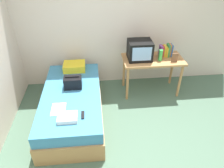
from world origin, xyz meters
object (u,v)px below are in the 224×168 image
Objects in this scene: pillow at (74,67)px; handbag at (73,82)px; bed at (73,105)px; water_bottle at (161,55)px; book_row at (166,51)px; tv at (140,50)px; magazine at (58,109)px; folded_towel at (67,117)px; picture_frame at (175,58)px; remote_dark at (83,115)px; desk at (152,63)px.

handbag is at bearing -89.00° from pillow.
handbag is (0.03, 0.16, 0.37)m from bed.
water_bottle is 0.87× the size of book_row.
tv is 1.05× the size of pillow.
bed is 0.52m from magazine.
folded_towel is (-0.04, -0.80, -0.07)m from handbag.
folded_towel is at bearing -149.82° from picture_frame.
pillow is 1.44× the size of magazine.
folded_towel is at bearing -92.77° from handbag.
handbag reaches higher than remote_dark.
bed is 1.72× the size of desk.
water_bottle is 0.74× the size of magazine.
magazine is at bearing -150.09° from book_row.
book_row is at bearing 18.83° from desk.
handbag is 0.80m from folded_towel.
book_row is at bearing 21.88° from bed.
folded_towel is (-1.56, -1.27, -0.11)m from desk.
desk is at bearing 42.27° from remote_dark.
desk is 0.35m from book_row.
desk is 1.59m from handbag.
handbag reaches higher than magazine.
picture_frame is 0.58× the size of magazine.
desk is 0.43m from picture_frame.
pillow is 0.61m from handbag.
water_bottle is at bearing 162.80° from picture_frame.
tv is 2.61× the size of picture_frame.
tv reaches higher than book_row.
handbag is at bearing -162.52° from desk.
desk is (1.55, 0.64, 0.40)m from bed.
picture_frame reaches higher than magazine.
handbag is at bearing 71.13° from magazine.
tv reaches higher than pillow.
magazine is (-1.82, -0.96, -0.34)m from water_bottle.
desk is 0.25m from water_bottle.
water_bottle reaches higher than folded_towel.
picture_frame is 1.92m from handbag.
book_row is 0.88× the size of folded_towel.
magazine is at bearing 124.47° from folded_towel.
pillow is 1.19m from magazine.
picture_frame is at bearing 31.90° from remote_dark.
handbag is at bearing -170.39° from picture_frame.
book_row reaches higher than water_bottle.
desk is 3.87× the size of handbag.
tv reaches higher than handbag.
tv is 0.55m from book_row.
tv is (-0.27, 0.02, 0.28)m from desk.
tv is 1.52× the size of magazine.
bed is at bearing -165.94° from picture_frame.
folded_towel is at bearing -165.65° from remote_dark.
magazine reaches higher than bed.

